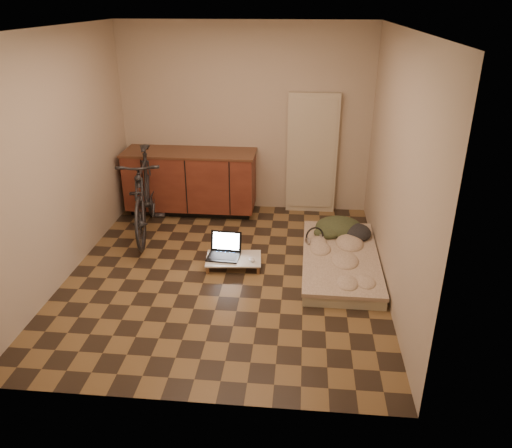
# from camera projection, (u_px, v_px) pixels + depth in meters

# --- Properties ---
(room_shell) EXTENTS (3.50, 4.00, 2.60)m
(room_shell) POSITION_uv_depth(u_px,v_px,m) (223.00, 163.00, 5.14)
(room_shell) COLOR brown
(room_shell) RESTS_ON ground
(cabinets) EXTENTS (1.84, 0.62, 0.91)m
(cabinets) POSITION_uv_depth(u_px,v_px,m) (191.00, 182.00, 7.09)
(cabinets) COLOR black
(cabinets) RESTS_ON ground
(appliance_panel) EXTENTS (0.70, 0.10, 1.70)m
(appliance_panel) POSITION_uv_depth(u_px,v_px,m) (312.00, 154.00, 7.00)
(appliance_panel) COLOR #C4B69A
(appliance_panel) RESTS_ON ground
(bicycle) EXTENTS (0.86, 1.93, 1.21)m
(bicycle) POSITION_uv_depth(u_px,v_px,m) (145.00, 189.00, 6.44)
(bicycle) COLOR black
(bicycle) RESTS_ON ground
(futon) EXTENTS (0.88, 1.81, 0.15)m
(futon) POSITION_uv_depth(u_px,v_px,m) (340.00, 260.00, 5.79)
(futon) COLOR #B2AB8E
(futon) RESTS_ON ground
(clothing_pile) EXTENTS (0.63, 0.53, 0.25)m
(clothing_pile) POSITION_uv_depth(u_px,v_px,m) (344.00, 223.00, 6.24)
(clothing_pile) COLOR #303821
(clothing_pile) RESTS_ON futon
(headphones) EXTENTS (0.32, 0.31, 0.17)m
(headphones) POSITION_uv_depth(u_px,v_px,m) (315.00, 236.00, 6.01)
(headphones) COLOR black
(headphones) RESTS_ON futon
(lap_desk) EXTENTS (0.67, 0.46, 0.11)m
(lap_desk) POSITION_uv_depth(u_px,v_px,m) (234.00, 259.00, 5.78)
(lap_desk) COLOR brown
(lap_desk) RESTS_ON ground
(laptop) EXTENTS (0.39, 0.35, 0.25)m
(laptop) POSITION_uv_depth(u_px,v_px,m) (224.00, 251.00, 5.81)
(laptop) COLOR black
(laptop) RESTS_ON lap_desk
(mouse) EXTENTS (0.10, 0.12, 0.04)m
(mouse) POSITION_uv_depth(u_px,v_px,m) (252.00, 260.00, 5.70)
(mouse) COLOR silver
(mouse) RESTS_ON lap_desk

